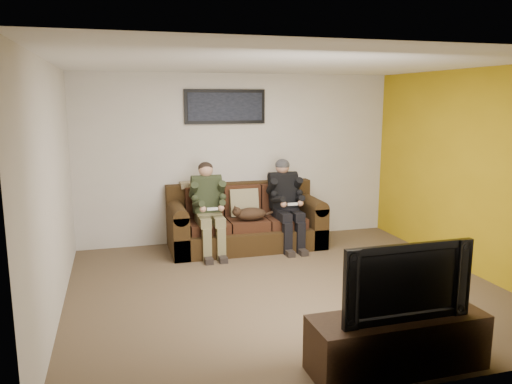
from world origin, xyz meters
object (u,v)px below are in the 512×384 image
object	(u,v)px
sofa	(245,223)
person_right	(286,198)
television	(401,278)
person_left	(208,203)
cat	(250,214)
framed_poster	(225,107)
tv_stand	(397,342)

from	to	relation	value
sofa	person_right	size ratio (longest dim) A/B	1.73
television	person_left	bearing A→B (deg)	103.65
cat	framed_poster	distance (m)	1.69
framed_poster	tv_stand	xyz separation A→B (m)	(0.52, -4.17, -1.87)
tv_stand	person_left	bearing A→B (deg)	103.65
framed_poster	tv_stand	distance (m)	4.59
framed_poster	tv_stand	size ratio (longest dim) A/B	0.84
person_right	television	distance (m)	3.60
television	tv_stand	bearing A→B (deg)	0.00
sofa	cat	distance (m)	0.33
framed_poster	tv_stand	bearing A→B (deg)	-82.87
cat	television	size ratio (longest dim) A/B	0.59
person_left	tv_stand	size ratio (longest dim) A/B	0.88
cat	television	distance (m)	3.54
cat	television	xyz separation A→B (m)	(0.31, -3.52, 0.23)
framed_poster	television	world-z (taller)	framed_poster
person_left	television	xyz separation A→B (m)	(0.91, -3.59, 0.05)
person_left	cat	xyz separation A→B (m)	(0.60, -0.07, -0.18)
tv_stand	person_right	bearing A→B (deg)	85.14
person_right	tv_stand	size ratio (longest dim) A/B	0.89
person_left	cat	size ratio (longest dim) A/B	1.99
sofa	television	xyz separation A→B (m)	(0.32, -3.78, 0.44)
person_right	television	bearing A→B (deg)	-94.28
person_left	person_right	size ratio (longest dim) A/B	0.99
cat	tv_stand	size ratio (longest dim) A/B	0.44
sofa	cat	bearing A→B (deg)	-88.25
person_right	cat	world-z (taller)	person_right
cat	sofa	bearing A→B (deg)	91.75
person_left	cat	bearing A→B (deg)	-6.77
cat	tv_stand	bearing A→B (deg)	-84.92
cat	tv_stand	distance (m)	3.55
person_left	person_right	world-z (taller)	person_right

